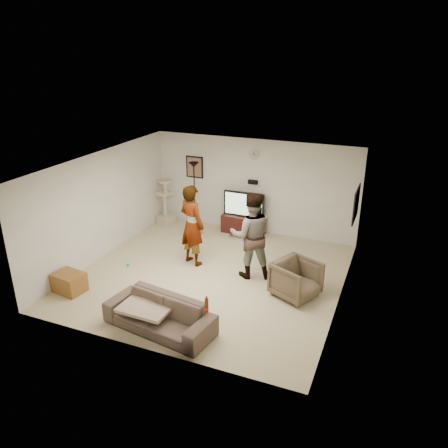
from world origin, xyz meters
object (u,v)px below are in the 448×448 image
at_px(tv, 244,204).
at_px(person_left, 192,225).
at_px(side_table, 69,282).
at_px(armchair, 296,279).
at_px(tv_stand, 244,224).
at_px(person_right, 251,235).
at_px(cat_tree, 165,201).
at_px(beer_bottle, 207,305).
at_px(sofa, 159,315).
at_px(floor_lamp, 195,195).

xyz_separation_m(tv, person_left, (-0.47, -2.12, 0.13)).
bearing_deg(side_table, tv, 62.22).
bearing_deg(armchair, tv, 62.79).
xyz_separation_m(tv_stand, person_right, (0.96, -2.17, 0.71)).
relative_size(cat_tree, armchair, 1.55).
distance_m(person_right, side_table, 3.88).
bearing_deg(beer_bottle, tv, 102.69).
xyz_separation_m(person_left, armchair, (2.55, -0.53, -0.56)).
bearing_deg(tv, cat_tree, -176.26).
height_order(tv_stand, side_table, tv_stand).
xyz_separation_m(person_left, sofa, (0.60, -2.54, -0.64)).
distance_m(tv_stand, cat_tree, 2.35).
relative_size(person_right, side_table, 3.14).
relative_size(floor_lamp, cat_tree, 1.42).
bearing_deg(cat_tree, floor_lamp, 2.95).
relative_size(armchair, side_table, 1.35).
distance_m(tv_stand, sofa, 4.67).
bearing_deg(side_table, floor_lamp, 78.51).
bearing_deg(person_right, armchair, 134.73).
bearing_deg(beer_bottle, cat_tree, 126.63).
bearing_deg(sofa, armchair, 54.66).
height_order(beer_bottle, armchair, beer_bottle).
bearing_deg(person_left, beer_bottle, 142.60).
relative_size(tv_stand, person_left, 0.61).
relative_size(floor_lamp, sofa, 0.90).
height_order(floor_lamp, side_table, floor_lamp).
bearing_deg(cat_tree, tv, 3.74).
bearing_deg(beer_bottle, sofa, 180.00).
height_order(person_left, beer_bottle, person_left).
bearing_deg(person_right, person_left, -24.16).
height_order(tv, person_right, person_right).
height_order(tv_stand, tv, tv).
xyz_separation_m(cat_tree, armchair, (4.39, -2.50, -0.27)).
xyz_separation_m(cat_tree, side_table, (0.07, -4.09, -0.44)).
height_order(tv, person_left, person_left).
xyz_separation_m(tv_stand, cat_tree, (-2.31, -0.15, 0.40)).
bearing_deg(floor_lamp, person_right, -41.33).
bearing_deg(person_left, sofa, 124.99).
bearing_deg(person_right, tv, -88.19).
bearing_deg(tv, person_right, -66.15).
height_order(tv, sofa, tv).
xyz_separation_m(tv_stand, floor_lamp, (-1.39, -0.10, 0.67)).
height_order(person_right, side_table, person_right).
height_order(tv, armchair, tv).
relative_size(floor_lamp, side_table, 2.97).
bearing_deg(floor_lamp, tv, 4.26).
relative_size(tv, floor_lamp, 0.61).
distance_m(floor_lamp, person_right, 3.13).
bearing_deg(beer_bottle, armchair, 62.93).
distance_m(beer_bottle, armchair, 2.28).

